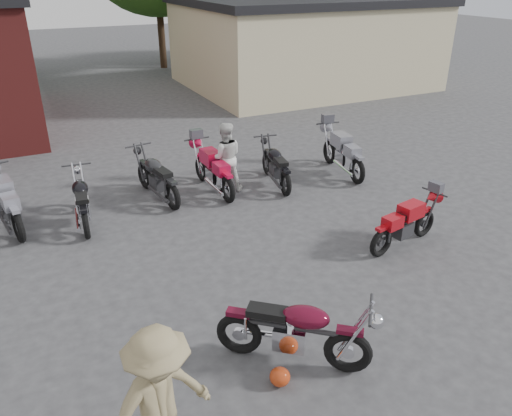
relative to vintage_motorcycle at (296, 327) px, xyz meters
name	(u,v)px	position (x,y,z in m)	size (l,w,h in m)	color
ground	(325,317)	(0.92, 0.64, -0.60)	(90.00, 90.00, 0.00)	#373639
stucco_building	(303,45)	(9.42, 15.64, 1.15)	(10.00, 8.00, 3.50)	tan
vintage_motorcycle	(296,327)	(0.00, 0.00, 0.00)	(2.06, 0.68, 1.19)	#550A1E
sportbike	(406,221)	(3.52, 1.85, -0.08)	(1.79, 0.59, 1.04)	#AE0E18
helmet	(280,377)	(-0.38, -0.27, -0.47)	(0.27, 0.27, 0.25)	#AC3512
person_light	(225,157)	(1.47, 5.87, 0.24)	(0.82, 0.64, 1.68)	silver
person_tan	(161,404)	(-2.04, -0.77, 0.32)	(1.19, 0.68, 1.84)	#908059
row_bike_1	(6,199)	(-3.32, 6.09, 0.02)	(2.12, 0.70, 1.23)	gray
row_bike_2	(82,198)	(-1.90, 5.60, -0.04)	(1.94, 0.64, 1.12)	black
row_bike_3	(156,174)	(-0.16, 6.13, -0.01)	(2.04, 0.67, 1.18)	#252527
row_bike_4	(213,168)	(1.18, 5.96, 0.00)	(2.05, 0.68, 1.19)	red
row_bike_5	(276,163)	(2.72, 5.66, -0.04)	(1.93, 0.64, 1.12)	black
row_bike_6	(343,150)	(4.66, 5.58, 0.01)	(2.11, 0.70, 1.22)	gray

